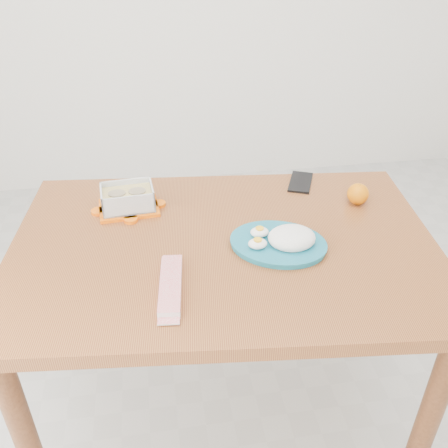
{
  "coord_description": "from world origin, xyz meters",
  "views": [
    {
      "loc": [
        -0.3,
        -1.16,
        1.55
      ],
      "look_at": [
        -0.12,
        -0.06,
        0.81
      ],
      "focal_mm": 40.0,
      "sensor_mm": 36.0,
      "label": 1
    }
  ],
  "objects": [
    {
      "name": "dining_table",
      "position": [
        -0.12,
        -0.06,
        0.65
      ],
      "size": [
        1.24,
        0.89,
        0.75
      ],
      "rotation": [
        0.0,
        0.0,
        -0.1
      ],
      "color": "brown",
      "rests_on": "ground"
    },
    {
      "name": "food_container",
      "position": [
        -0.38,
        0.16,
        0.79
      ],
      "size": [
        0.19,
        0.15,
        0.07
      ],
      "rotation": [
        0.0,
        0.0,
        0.08
      ],
      "color": "#F96407",
      "rests_on": "dining_table"
    },
    {
      "name": "candy_bar",
      "position": [
        -0.28,
        -0.23,
        0.76
      ],
      "size": [
        0.07,
        0.21,
        0.02
      ],
      "primitive_type": "cube",
      "rotation": [
        0.0,
        0.0,
        1.46
      ],
      "color": "red",
      "rests_on": "dining_table"
    },
    {
      "name": "rice_plate",
      "position": [
        0.03,
        -0.1,
        0.77
      ],
      "size": [
        0.34,
        0.34,
        0.07
      ],
      "rotation": [
        0.0,
        0.0,
        -0.4
      ],
      "color": "#17687F",
      "rests_on": "dining_table"
    },
    {
      "name": "smartphone",
      "position": [
        0.18,
        0.24,
        0.75
      ],
      "size": [
        0.12,
        0.15,
        0.01
      ],
      "primitive_type": "cube",
      "rotation": [
        0.0,
        0.0,
        -0.4
      ],
      "color": "black",
      "rests_on": "dining_table"
    },
    {
      "name": "orange_fruit",
      "position": [
        0.31,
        0.08,
        0.78
      ],
      "size": [
        0.07,
        0.07,
        0.07
      ],
      "primitive_type": "sphere",
      "color": "orange",
      "rests_on": "dining_table"
    },
    {
      "name": "ground",
      "position": [
        0.0,
        0.0,
        0.0
      ],
      "size": [
        3.5,
        3.5,
        0.0
      ],
      "primitive_type": "plane",
      "color": "#B7B7B2",
      "rests_on": "ground"
    }
  ]
}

